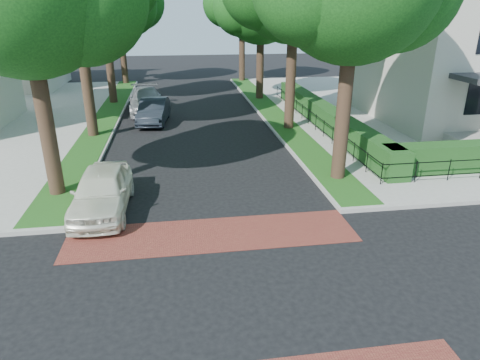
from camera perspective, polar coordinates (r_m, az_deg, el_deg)
name	(u,v)px	position (r m, az deg, el deg)	size (l,w,h in m)	color
ground	(224,298)	(10.87, -2.16, -15.43)	(120.00, 120.00, 0.00)	black
sidewalk_ne	(465,107)	(34.93, 27.78, 8.62)	(30.00, 30.00, 0.15)	gray
crosswalk_far	(212,234)	(13.54, -3.69, -7.26)	(9.00, 2.20, 0.01)	maroon
grass_strip_ne	(272,112)	(29.13, 4.26, 9.05)	(1.60, 29.80, 0.02)	#154714
grass_strip_nw	(106,117)	(28.80, -17.44, 7.96)	(1.60, 29.80, 0.02)	#154714
tree_right_far	(262,4)	(33.47, 2.92, 22.37)	(7.25, 6.23, 9.74)	black
tree_right_back	(243,1)	(42.34, 0.37, 22.77)	(7.50, 6.45, 10.20)	black
tree_left_far	(105,1)	(33.14, -17.61, 21.84)	(7.00, 6.02, 9.86)	black
hedge_main_road	(326,116)	(25.79, 11.33, 8.35)	(1.00, 18.00, 1.20)	#1A3E15
fence_main_road	(312,119)	(25.57, 9.60, 8.01)	(0.06, 18.00, 0.90)	black
parked_car_front	(102,191)	(15.45, -17.94, -1.38)	(1.81, 4.50, 1.53)	silver
parked_car_middle	(154,111)	(27.21, -11.43, 9.01)	(1.56, 4.49, 1.48)	#1D232C
parked_car_rear	(146,100)	(30.32, -12.44, 10.33)	(2.22, 5.45, 1.58)	gray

